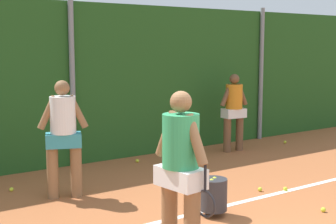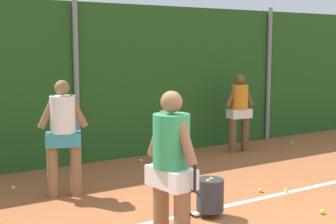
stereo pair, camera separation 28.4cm
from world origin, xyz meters
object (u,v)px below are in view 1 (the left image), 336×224
player_foreground_near (181,166)px  ball_hopper (213,194)px  tennis_ball_1 (285,189)px  tennis_ball_2 (285,142)px  player_midcourt (63,132)px  tennis_ball_7 (323,210)px  tennis_ball_5 (11,189)px  player_backcourt_far (234,108)px  tennis_ball_0 (260,189)px  tennis_ball_4 (137,161)px

player_foreground_near → ball_hopper: bearing=118.8°
tennis_ball_1 → tennis_ball_2: (2.83, 2.56, 0.00)m
player_midcourt → tennis_ball_7: 3.79m
tennis_ball_1 → tennis_ball_5: 4.22m
ball_hopper → tennis_ball_2: size_ratio=7.78×
player_backcourt_far → tennis_ball_0: bearing=61.9°
player_foreground_near → tennis_ball_7: player_foreground_near is taller
tennis_ball_5 → tennis_ball_4: bearing=11.6°
tennis_ball_4 → tennis_ball_2: bearing=-5.0°
tennis_ball_0 → tennis_ball_7: (0.02, -1.16, 0.00)m
player_foreground_near → tennis_ball_0: size_ratio=26.81×
player_backcourt_far → tennis_ball_4: 2.41m
player_backcourt_far → tennis_ball_1: (-1.30, -2.63, -0.89)m
tennis_ball_7 → ball_hopper: bearing=150.8°
player_foreground_near → tennis_ball_5: size_ratio=26.81×
player_foreground_near → tennis_ball_5: (-0.75, 3.40, -0.96)m
tennis_ball_2 → tennis_ball_4: bearing=175.0°
tennis_ball_4 → player_midcourt: bearing=-147.6°
tennis_ball_4 → tennis_ball_0: bearing=-77.6°
tennis_ball_4 → tennis_ball_5: 2.62m
tennis_ball_1 → tennis_ball_4: size_ratio=1.00×
tennis_ball_0 → tennis_ball_5: 3.83m
tennis_ball_4 → tennis_ball_7: 3.90m
tennis_ball_0 → ball_hopper: bearing=-161.6°
player_foreground_near → player_midcourt: 2.67m
tennis_ball_1 → tennis_ball_5: size_ratio=1.00×
player_foreground_near → tennis_ball_2: player_foreground_near is taller
player_midcourt → tennis_ball_2: (5.75, 0.94, -0.94)m
player_foreground_near → tennis_ball_7: (2.43, 0.08, -0.96)m
player_midcourt → ball_hopper: 2.36m
player_midcourt → tennis_ball_1: size_ratio=26.23×
tennis_ball_0 → tennis_ball_2: same height
tennis_ball_4 → tennis_ball_7: same height
tennis_ball_4 → ball_hopper: bearing=-102.7°
tennis_ball_4 → tennis_ball_5: same height
player_midcourt → tennis_ball_5: (-0.57, 0.74, -0.94)m
player_foreground_near → tennis_ball_1: 3.09m
tennis_ball_2 → tennis_ball_5: (-6.32, -0.20, 0.00)m
player_backcourt_far → tennis_ball_5: player_backcourt_far is taller
tennis_ball_0 → tennis_ball_5: size_ratio=1.00×
player_foreground_near → tennis_ball_7: 2.61m
player_midcourt → tennis_ball_7: (2.61, -2.58, -0.94)m
player_foreground_near → tennis_ball_1: bearing=103.5°
player_backcourt_far → player_midcourt: bearing=19.3°
tennis_ball_5 → tennis_ball_0: bearing=-34.4°
tennis_ball_0 → tennis_ball_2: (3.16, 2.36, 0.00)m
player_backcourt_far → tennis_ball_5: 4.88m
tennis_ball_5 → tennis_ball_1: bearing=-34.1°
tennis_ball_7 → player_backcourt_far: bearing=65.8°
player_foreground_near → tennis_ball_4: size_ratio=26.81×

